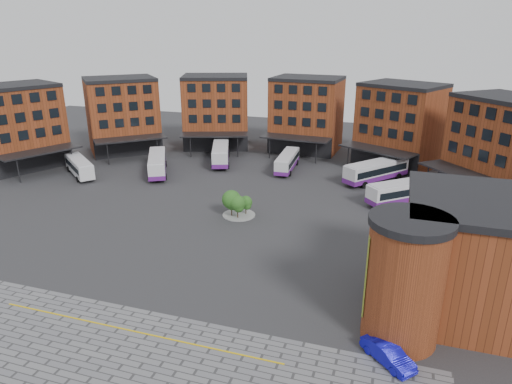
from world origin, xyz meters
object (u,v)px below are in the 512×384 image
(tree_island, at_px, (236,203))
(bus_a, at_px, (79,166))
(blue_car, at_px, (388,353))
(bus_b, at_px, (157,163))
(bus_d, at_px, (287,161))
(bus_c, at_px, (221,153))
(bus_f, at_px, (405,191))
(bus_e, at_px, (376,171))

(tree_island, distance_m, bus_a, 32.57)
(bus_a, distance_m, blue_car, 60.68)
(bus_b, distance_m, blue_car, 54.07)
(tree_island, relative_size, bus_d, 0.41)
(bus_b, bearing_deg, bus_a, 174.68)
(bus_a, bearing_deg, tree_island, -66.32)
(tree_island, height_order, bus_d, tree_island)
(bus_c, xyz_separation_m, bus_d, (12.90, -0.84, -0.28))
(bus_a, height_order, bus_f, bus_f)
(tree_island, distance_m, blue_car, 30.67)
(bus_a, relative_size, bus_b, 0.82)
(bus_d, height_order, blue_car, bus_d)
(bus_d, xyz_separation_m, blue_car, (19.18, -45.25, -0.86))
(tree_island, relative_size, blue_car, 0.96)
(bus_c, bearing_deg, bus_d, -24.09)
(tree_island, relative_size, bus_b, 0.37)
(bus_b, bearing_deg, bus_d, -5.17)
(blue_car, bearing_deg, bus_c, 77.44)
(bus_c, xyz_separation_m, bus_e, (28.22, -2.66, -0.02))
(tree_island, distance_m, bus_e, 26.52)
(bus_b, relative_size, bus_f, 1.12)
(bus_e, bearing_deg, bus_c, -146.22)
(bus_a, bearing_deg, bus_d, -28.03)
(tree_island, xyz_separation_m, bus_d, (1.32, 22.47, -0.37))
(bus_a, height_order, bus_e, bus_e)
(bus_a, distance_m, bus_b, 13.02)
(bus_a, distance_m, bus_c, 24.66)
(bus_e, bearing_deg, blue_car, -45.76)
(bus_d, bearing_deg, bus_c, 173.61)
(tree_island, height_order, bus_a, tree_island)
(bus_c, distance_m, blue_car, 56.16)
(bus_d, height_order, bus_e, bus_e)
(bus_c, relative_size, bus_d, 1.18)
(tree_island, distance_m, bus_c, 26.02)
(bus_e, bearing_deg, tree_island, -89.71)
(bus_c, relative_size, blue_car, 2.76)
(bus_d, height_order, bus_f, bus_f)
(bus_a, height_order, bus_b, bus_b)
(tree_island, relative_size, bus_e, 0.39)
(bus_b, height_order, bus_d, bus_b)
(bus_a, xyz_separation_m, bus_d, (32.73, 13.83, -0.14))
(bus_c, height_order, blue_car, bus_c)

